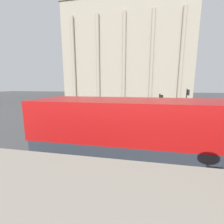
# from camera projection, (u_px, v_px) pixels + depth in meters

# --- Properties ---
(double_decker_bus) EXTENTS (10.64, 2.70, 4.08)m
(double_decker_bus) POSITION_uv_depth(u_px,v_px,m) (173.00, 147.00, 5.70)
(double_decker_bus) COLOR black
(double_decker_bus) RESTS_ON ground_plane
(plaza_building_left) EXTENTS (33.91, 16.06, 26.03)m
(plaza_building_left) POSITION_uv_depth(u_px,v_px,m) (127.00, 56.00, 44.06)
(plaza_building_left) COLOR #A39984
(plaza_building_left) RESTS_ON ground_plane
(traffic_light_near) EXTENTS (0.42, 0.24, 3.89)m
(traffic_light_near) POSITION_uv_depth(u_px,v_px,m) (160.00, 109.00, 13.28)
(traffic_light_near) COLOR black
(traffic_light_near) RESTS_ON ground_plane
(traffic_light_mid) EXTENTS (0.42, 0.24, 4.19)m
(traffic_light_mid) POSITION_uv_depth(u_px,v_px,m) (187.00, 101.00, 18.33)
(traffic_light_mid) COLOR black
(traffic_light_mid) RESTS_ON ground_plane
(pedestrian_yellow) EXTENTS (0.32, 0.32, 1.81)m
(pedestrian_yellow) POSITION_uv_depth(u_px,v_px,m) (205.00, 118.00, 16.52)
(pedestrian_yellow) COLOR #282B33
(pedestrian_yellow) RESTS_ON ground_plane
(pedestrian_black) EXTENTS (0.32, 0.32, 1.83)m
(pedestrian_black) POSITION_uv_depth(u_px,v_px,m) (84.00, 121.00, 15.13)
(pedestrian_black) COLOR #282B33
(pedestrian_black) RESTS_ON ground_plane
(pedestrian_olive) EXTENTS (0.32, 0.32, 1.79)m
(pedestrian_olive) POSITION_uv_depth(u_px,v_px,m) (146.00, 102.00, 32.84)
(pedestrian_olive) COLOR #282B33
(pedestrian_olive) RESTS_ON ground_plane
(pedestrian_red) EXTENTS (0.32, 0.32, 1.81)m
(pedestrian_red) POSITION_uv_depth(u_px,v_px,m) (199.00, 104.00, 28.84)
(pedestrian_red) COLOR #282B33
(pedestrian_red) RESTS_ON ground_plane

